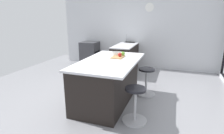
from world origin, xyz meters
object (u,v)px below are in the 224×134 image
object	(u,v)px
oven_range	(90,53)
cutting_board	(118,57)
kitchen_island	(108,81)
stool_by_window	(146,82)
apple_green	(123,54)
stool_middle	(135,106)
fruit_bowl	(116,53)
apple_red	(120,55)

from	to	relation	value
oven_range	cutting_board	distance (m)	2.99
oven_range	kitchen_island	bearing A→B (deg)	32.77
oven_range	cutting_board	size ratio (longest dim) A/B	2.39
stool_by_window	apple_green	distance (m)	0.88
oven_range	cutting_board	xyz separation A→B (m)	(2.32, 1.83, 0.49)
kitchen_island	stool_middle	world-z (taller)	kitchen_island
oven_range	fruit_bowl	bearing A→B (deg)	39.20
apple_red	kitchen_island	bearing A→B (deg)	-26.74
oven_range	apple_red	bearing A→B (deg)	38.86
oven_range	stool_by_window	world-z (taller)	oven_range
fruit_bowl	stool_by_window	bearing A→B (deg)	95.60
kitchen_island	cutting_board	xyz separation A→B (m)	(-0.33, 0.12, 0.46)
oven_range	apple_green	world-z (taller)	apple_green
cutting_board	apple_red	bearing A→B (deg)	86.61
stool_middle	apple_green	xyz separation A→B (m)	(-1.07, -0.53, 0.68)
stool_by_window	apple_green	xyz separation A→B (m)	(0.14, -0.53, 0.68)
stool_by_window	cutting_board	size ratio (longest dim) A/B	1.76
apple_green	fruit_bowl	size ratio (longest dim) A/B	0.36
fruit_bowl	cutting_board	bearing A→B (deg)	26.97
kitchen_island	apple_green	distance (m)	0.72
kitchen_island	stool_middle	distance (m)	0.96
oven_range	stool_middle	xyz separation A→B (m)	(3.25, 2.43, -0.13)
stool_middle	apple_red	world-z (taller)	apple_red
oven_range	apple_red	world-z (taller)	apple_red
kitchen_island	fruit_bowl	bearing A→B (deg)	178.11
stool_by_window	stool_middle	distance (m)	1.21
fruit_bowl	apple_red	bearing A→B (deg)	35.16
stool_middle	apple_red	xyz separation A→B (m)	(-0.93, -0.57, 0.68)
kitchen_island	apple_green	size ratio (longest dim) A/B	21.67
oven_range	apple_green	xyz separation A→B (m)	(2.18, 1.90, 0.55)
apple_red	cutting_board	bearing A→B (deg)	-93.39
kitchen_island	apple_red	bearing A→B (deg)	153.26
kitchen_island	stool_by_window	size ratio (longest dim) A/B	3.04
stool_by_window	apple_red	world-z (taller)	apple_red
stool_by_window	fruit_bowl	distance (m)	0.97
stool_by_window	apple_green	size ratio (longest dim) A/B	7.14
cutting_board	fruit_bowl	bearing A→B (deg)	-153.03
kitchen_island	stool_by_window	distance (m)	0.96
fruit_bowl	oven_range	bearing A→B (deg)	-140.80
cutting_board	apple_green	world-z (taller)	apple_green
apple_green	apple_red	distance (m)	0.14
oven_range	apple_green	distance (m)	2.95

